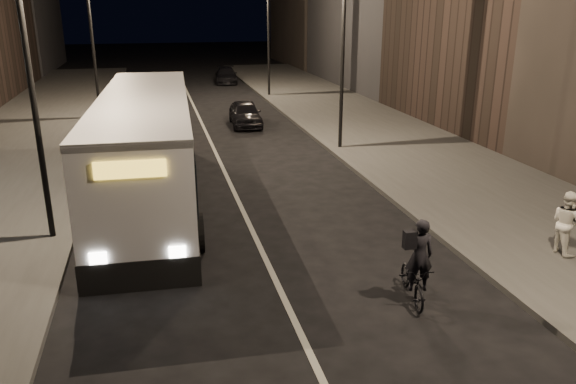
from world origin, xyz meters
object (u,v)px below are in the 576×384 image
cyclist_on_bicycle (415,273)px  car_near (245,113)px  city_bus (147,144)px  streetlight_right_far (264,19)px  car_mid (157,85)px  car_far (226,75)px  streetlight_left_near (37,46)px  streetlight_right_mid (337,29)px  streetlight_left_far (96,23)px  pedestrian_woman (567,223)px

cyclist_on_bicycle → car_near: bearing=101.6°
city_bus → car_near: (5.16, 11.42, -1.26)m
streetlight_right_far → car_mid: (-7.57, 3.00, -4.66)m
streetlight_right_far → cyclist_on_bicycle: 29.94m
cyclist_on_bicycle → car_far: 37.69m
streetlight_right_far → car_near: bearing=-107.6°
streetlight_right_far → car_mid: 9.38m
streetlight_left_near → streetlight_right_mid: bearing=36.9°
streetlight_left_near → car_mid: 27.57m
streetlight_right_mid → city_bus: streetlight_right_mid is taller
streetlight_left_near → car_far: streetlight_left_near is taller
city_bus → car_far: bearing=80.0°
streetlight_left_near → streetlight_left_far: 18.00m
streetlight_right_mid → car_far: 24.74m
city_bus → pedestrian_woman: city_bus is taller
streetlight_left_near → streetlight_left_far: size_ratio=1.00×
pedestrian_woman → car_mid: size_ratio=0.40×
streetlight_left_near → car_far: 33.77m
car_mid → car_far: car_mid is taller
streetlight_left_near → car_far: size_ratio=1.87×
city_bus → car_mid: (0.64, 24.01, -1.24)m
cyclist_on_bicycle → car_mid: 32.85m
streetlight_left_far → streetlight_right_far: bearing=29.4°
city_bus → car_far: (6.48, 29.23, -1.31)m
cyclist_on_bicycle → streetlight_right_far: bearing=95.2°
streetlight_right_far → streetlight_left_near: 26.26m
streetlight_right_far → city_bus: bearing=-111.3°
streetlight_left_near → cyclist_on_bicycle: (8.15, -5.46, -4.69)m
streetlight_right_far → car_mid: bearing=158.4°
streetlight_right_far → cyclist_on_bicycle: bearing=-94.9°
streetlight_right_far → pedestrian_woman: (2.27, -28.34, -4.36)m
streetlight_left_near → car_far: (8.93, 32.22, -4.73)m
streetlight_right_mid → streetlight_right_far: bearing=90.0°
cyclist_on_bicycle → pedestrian_woman: bearing=23.3°
streetlight_left_near → city_bus: 5.17m
pedestrian_woman → car_far: size_ratio=0.39×
streetlight_left_far → car_far: bearing=57.9°
streetlight_right_far → pedestrian_woman: bearing=-85.4°
streetlight_right_mid → streetlight_right_far: size_ratio=1.00×
streetlight_right_mid → city_bus: (-8.21, -5.01, -3.42)m
pedestrian_woman → car_far: pedestrian_woman is taller
streetlight_right_mid → streetlight_right_far: 16.00m
city_bus → car_mid: bearing=90.9°
streetlight_left_near → pedestrian_woman: streetlight_left_near is taller
streetlight_right_far → cyclist_on_bicycle: (-2.51, -29.46, -4.69)m
streetlight_left_near → pedestrian_woman: size_ratio=4.80×
streetlight_left_near → car_near: bearing=62.1°
pedestrian_woman → car_mid: bearing=16.0°
streetlight_right_mid → streetlight_right_far: same height
cyclist_on_bicycle → car_mid: cyclist_on_bicycle is taller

